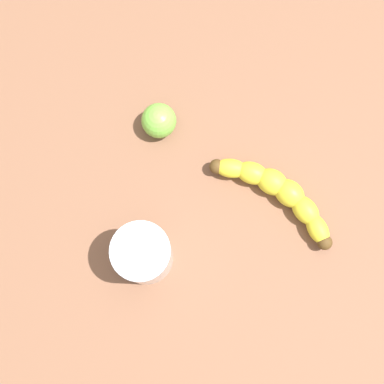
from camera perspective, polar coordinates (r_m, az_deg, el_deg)
The scene contains 4 objects.
wooden_tabletop at distance 75.53cm, azimuth 7.04°, elevation -2.40°, with size 120.00×120.00×3.00cm, color brown.
banana at distance 73.21cm, azimuth 9.60°, elevation -0.05°, with size 11.29×18.86×3.65cm.
smoothie_glass at distance 68.37cm, azimuth -5.47°, elevation -6.99°, with size 7.67×7.67×9.34cm.
lime_fruit at distance 74.62cm, azimuth -3.74°, elevation 8.00°, with size 5.13×5.13×5.13cm, color #75C142.
Camera 1 is at (-14.17, -7.55, 75.31)cm, focal length 47.54 mm.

